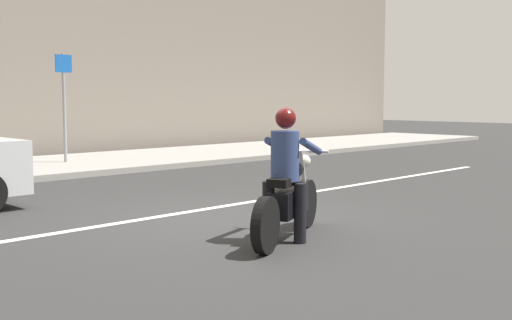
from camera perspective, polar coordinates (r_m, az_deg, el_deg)
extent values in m
plane|color=#292929|center=(8.78, -2.92, -5.62)|extent=(80.00, 80.00, 0.00)
cube|color=silver|center=(9.55, -5.81, -4.70)|extent=(18.00, 0.14, 0.01)
cylinder|color=black|center=(8.31, 4.64, -4.01)|extent=(0.63, 0.37, 0.64)
cylinder|color=black|center=(6.86, 0.90, -6.04)|extent=(0.63, 0.37, 0.64)
cylinder|color=silver|center=(8.15, 4.42, -1.65)|extent=(0.35, 0.20, 0.78)
cube|color=black|center=(7.56, 2.96, -3.89)|extent=(0.90, 0.61, 0.32)
ellipsoid|color=black|center=(7.71, 3.48, -0.88)|extent=(0.54, 0.41, 0.22)
cube|color=black|center=(7.35, 2.53, -1.98)|extent=(0.57, 0.43, 0.10)
cylinder|color=silver|center=(8.05, 4.31, 0.84)|extent=(0.32, 0.66, 0.04)
sphere|color=silver|center=(8.14, 4.47, -0.10)|extent=(0.17, 0.17, 0.17)
cylinder|color=silver|center=(7.35, 1.03, -5.10)|extent=(0.67, 0.35, 0.07)
cylinder|color=black|center=(7.38, 4.09, -4.93)|extent=(0.20, 0.20, 0.72)
cylinder|color=black|center=(7.51, 1.16, -4.74)|extent=(0.20, 0.20, 0.72)
cylinder|color=navy|center=(7.37, 2.69, 0.38)|extent=(0.45, 0.45, 0.60)
cylinder|color=navy|center=(7.64, 5.11, 1.24)|extent=(0.71, 0.38, 0.26)
cylinder|color=navy|center=(7.77, 1.99, 1.33)|extent=(0.71, 0.38, 0.26)
sphere|color=tan|center=(7.36, 2.75, 3.65)|extent=(0.20, 0.20, 0.20)
sphere|color=#510F0F|center=(7.36, 2.75, 3.88)|extent=(0.25, 0.25, 0.25)
cylinder|color=gray|center=(16.31, -17.27, 4.60)|extent=(0.08, 0.08, 2.72)
cube|color=#1959B2|center=(16.31, -17.34, 8.50)|extent=(0.44, 0.03, 0.44)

